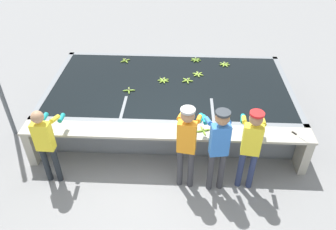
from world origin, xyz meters
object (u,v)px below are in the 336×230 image
(banana_bunch_ledge_0, at_px, (203,130))
(worker_0, at_px, (45,140))
(banana_bunch_floating_4, at_px, (225,64))
(banana_bunch_floating_2, at_px, (198,74))
(banana_bunch_floating_5, at_px, (163,80))
(banana_bunch_floating_6, at_px, (125,61))
(worker_2, at_px, (219,143))
(banana_bunch_floating_1, at_px, (129,90))
(worker_1, at_px, (187,140))
(worker_3, at_px, (251,143))
(banana_bunch_floating_3, at_px, (196,60))
(banana_bunch_floating_0, at_px, (187,80))
(knife_0, at_px, (297,135))

(banana_bunch_ledge_0, bearing_deg, worker_0, -169.37)
(banana_bunch_floating_4, bearing_deg, banana_bunch_floating_2, -142.22)
(banana_bunch_floating_5, xyz_separation_m, banana_bunch_floating_6, (-1.04, 0.94, 0.00))
(worker_2, distance_m, banana_bunch_floating_1, 2.65)
(banana_bunch_floating_5, bearing_deg, banana_bunch_floating_6, 137.86)
(banana_bunch_floating_4, bearing_deg, worker_2, -97.27)
(worker_0, relative_size, worker_1, 0.92)
(worker_0, distance_m, banana_bunch_floating_4, 4.69)
(worker_2, bearing_deg, banana_bunch_floating_2, 95.66)
(banana_bunch_floating_4, bearing_deg, banana_bunch_floating_6, 178.12)
(worker_0, bearing_deg, worker_3, 0.24)
(worker_2, bearing_deg, banana_bunch_floating_5, 114.38)
(worker_1, xyz_separation_m, banana_bunch_floating_2, (0.27, 2.66, -0.22))
(banana_bunch_floating_3, distance_m, banana_bunch_floating_6, 1.82)
(worker_2, xyz_separation_m, banana_bunch_floating_0, (-0.53, 2.41, -0.22))
(worker_3, distance_m, banana_bunch_floating_0, 2.58)
(worker_2, height_order, banana_bunch_floating_5, worker_2)
(banana_bunch_floating_1, distance_m, banana_bunch_floating_2, 1.74)
(worker_0, distance_m, knife_0, 4.57)
(knife_0, bearing_deg, banana_bunch_floating_3, 121.97)
(banana_bunch_ledge_0, bearing_deg, banana_bunch_floating_4, 76.44)
(worker_1, height_order, knife_0, worker_1)
(banana_bunch_floating_0, height_order, banana_bunch_floating_3, same)
(worker_3, bearing_deg, banana_bunch_floating_3, 104.35)
(banana_bunch_floating_0, xyz_separation_m, banana_bunch_floating_6, (-1.59, 0.92, 0.00))
(worker_3, xyz_separation_m, banana_bunch_floating_0, (-1.08, 2.33, -0.18))
(worker_2, xyz_separation_m, knife_0, (1.51, 0.55, -0.23))
(banana_bunch_floating_0, bearing_deg, worker_0, -136.82)
(banana_bunch_floating_0, bearing_deg, banana_bunch_floating_5, -177.79)
(worker_2, height_order, banana_bunch_ledge_0, worker_2)
(banana_bunch_floating_5, bearing_deg, worker_3, -54.64)
(worker_2, relative_size, banana_bunch_floating_4, 6.26)
(knife_0, bearing_deg, banana_bunch_ledge_0, 178.69)
(banana_bunch_floating_1, xyz_separation_m, banana_bunch_floating_5, (0.74, 0.47, -0.00))
(worker_3, distance_m, banana_bunch_floating_5, 2.84)
(banana_bunch_floating_4, bearing_deg, worker_0, -137.25)
(worker_1, relative_size, banana_bunch_floating_2, 6.23)
(worker_1, bearing_deg, worker_3, 1.35)
(banana_bunch_floating_3, xyz_separation_m, banana_bunch_floating_6, (-1.81, -0.13, 0.00))
(worker_0, relative_size, banana_bunch_floating_6, 6.49)
(banana_bunch_floating_3, bearing_deg, banana_bunch_floating_6, -175.81)
(knife_0, bearing_deg, worker_3, -153.67)
(worker_1, relative_size, banana_bunch_floating_6, 7.06)
(banana_bunch_floating_3, relative_size, banana_bunch_floating_4, 1.00)
(worker_1, height_order, banana_bunch_ledge_0, worker_1)
(worker_1, xyz_separation_m, worker_3, (1.10, 0.03, -0.04))
(knife_0, bearing_deg, worker_1, -166.38)
(banana_bunch_floating_6, bearing_deg, knife_0, -37.45)
(banana_bunch_floating_2, xyz_separation_m, knife_0, (1.78, -2.17, -0.01))
(banana_bunch_floating_5, relative_size, banana_bunch_floating_6, 1.13)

